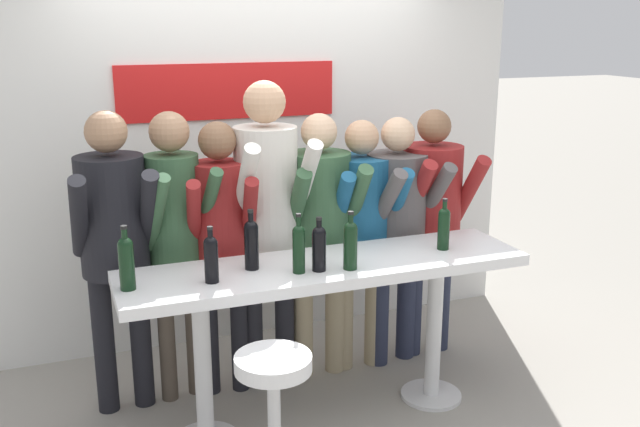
{
  "coord_description": "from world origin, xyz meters",
  "views": [
    {
      "loc": [
        -1.3,
        -3.34,
        2.18
      ],
      "look_at": [
        0.0,
        0.08,
        1.18
      ],
      "focal_mm": 40.0,
      "sensor_mm": 36.0,
      "label": 1
    }
  ],
  "objects": [
    {
      "name": "ground_plane",
      "position": [
        0.0,
        0.0,
        0.0
      ],
      "size": [
        40.0,
        40.0,
        0.0
      ],
      "primitive_type": "plane",
      "color": "gray"
    },
    {
      "name": "back_wall",
      "position": [
        -0.0,
        1.32,
        1.28
      ],
      "size": [
        3.79,
        0.12,
        2.54
      ],
      "color": "silver",
      "rests_on": "ground_plane"
    },
    {
      "name": "tasting_table",
      "position": [
        0.0,
        0.0,
        0.78
      ],
      "size": [
        2.19,
        0.56,
        0.93
      ],
      "color": "white",
      "rests_on": "ground_plane"
    },
    {
      "name": "bar_stool",
      "position": [
        -0.48,
        -0.59,
        0.49
      ],
      "size": [
        0.36,
        0.36,
        0.75
      ],
      "color": "silver",
      "rests_on": "ground_plane"
    },
    {
      "name": "person_far_left",
      "position": [
        -1.03,
        0.53,
        1.07
      ],
      "size": [
        0.44,
        0.54,
        1.73
      ],
      "rotation": [
        0.0,
        0.0,
        -0.0
      ],
      "color": "black",
      "rests_on": "ground_plane"
    },
    {
      "name": "person_left",
      "position": [
        -0.7,
        0.54,
        1.08
      ],
      "size": [
        0.41,
        0.54,
        1.7
      ],
      "rotation": [
        0.0,
        0.0,
        0.16
      ],
      "color": "#473D33",
      "rests_on": "ground_plane"
    },
    {
      "name": "person_center_left",
      "position": [
        -0.45,
        0.51,
        1.03
      ],
      "size": [
        0.43,
        0.54,
        1.64
      ],
      "rotation": [
        0.0,
        0.0,
        -0.15
      ],
      "color": "black",
      "rests_on": "ground_plane"
    },
    {
      "name": "person_center",
      "position": [
        -0.17,
        0.52,
        1.16
      ],
      "size": [
        0.44,
        0.57,
        1.86
      ],
      "rotation": [
        0.0,
        0.0,
        0.01
      ],
      "color": "black",
      "rests_on": "ground_plane"
    },
    {
      "name": "person_center_right",
      "position": [
        0.16,
        0.52,
        1.02
      ],
      "size": [
        0.47,
        0.56,
        1.66
      ],
      "rotation": [
        0.0,
        0.0,
        -0.05
      ],
      "color": "gray",
      "rests_on": "ground_plane"
    },
    {
      "name": "person_right",
      "position": [
        0.44,
        0.52,
        0.99
      ],
      "size": [
        0.47,
        0.55,
        1.6
      ],
      "rotation": [
        0.0,
        0.0,
        -0.08
      ],
      "color": "gray",
      "rests_on": "ground_plane"
    },
    {
      "name": "person_far_right",
      "position": [
        0.68,
        0.51,
        0.99
      ],
      "size": [
        0.5,
        0.58,
        1.61
      ],
      "rotation": [
        0.0,
        0.0,
        0.14
      ],
      "color": "#23283D",
      "rests_on": "ground_plane"
    },
    {
      "name": "person_rightmost",
      "position": [
        0.95,
        0.56,
        1.01
      ],
      "size": [
        0.46,
        0.54,
        1.64
      ],
      "rotation": [
        0.0,
        0.0,
        -0.01
      ],
      "color": "#23283D",
      "rests_on": "ground_plane"
    },
    {
      "name": "wine_bottle_0",
      "position": [
        0.7,
        -0.02,
        1.07
      ],
      "size": [
        0.07,
        0.07,
        0.29
      ],
      "color": "black",
      "rests_on": "tasting_table"
    },
    {
      "name": "wine_bottle_1",
      "position": [
        -0.18,
        -0.09,
        1.07
      ],
      "size": [
        0.06,
        0.06,
        0.31
      ],
      "color": "black",
      "rests_on": "tasting_table"
    },
    {
      "name": "wine_bottle_2",
      "position": [
        -0.39,
        0.05,
        1.08
      ],
      "size": [
        0.07,
        0.07,
        0.32
      ],
      "color": "black",
      "rests_on": "tasting_table"
    },
    {
      "name": "wine_bottle_3",
      "position": [
        0.08,
        -0.14,
        1.07
      ],
      "size": [
        0.07,
        0.07,
        0.31
      ],
      "color": "black",
      "rests_on": "tasting_table"
    },
    {
      "name": "wine_bottle_4",
      "position": [
        -1.03,
        -0.02,
        1.08
      ],
      "size": [
        0.07,
        0.07,
        0.32
      ],
      "color": "black",
      "rests_on": "tasting_table"
    },
    {
      "name": "wine_bottle_5",
      "position": [
        -0.63,
        -0.07,
        1.06
      ],
      "size": [
        0.07,
        0.07,
        0.29
      ],
      "color": "black",
      "rests_on": "tasting_table"
    },
    {
      "name": "wine_bottle_6",
      "position": [
        -0.08,
        -0.1,
        1.06
      ],
      "size": [
        0.07,
        0.07,
        0.28
      ],
      "color": "black",
      "rests_on": "tasting_table"
    }
  ]
}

